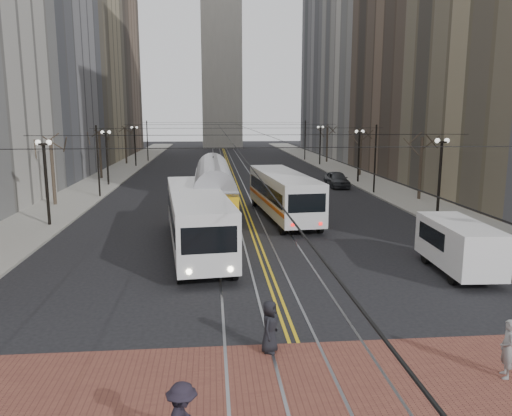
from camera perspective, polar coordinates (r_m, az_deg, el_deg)
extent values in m
plane|color=black|center=(18.13, 3.83, -13.82)|extent=(260.00, 260.00, 0.00)
cube|color=gray|center=(62.97, -16.42, 3.39)|extent=(5.00, 140.00, 0.15)
cube|color=gray|center=(64.22, 10.89, 3.76)|extent=(5.00, 140.00, 0.15)
cube|color=brown|center=(14.63, 6.41, -20.22)|extent=(25.00, 6.00, 0.01)
cube|color=gray|center=(61.81, -2.63, 3.62)|extent=(4.80, 130.00, 0.02)
cube|color=gold|center=(61.81, -2.63, 3.62)|extent=(0.42, 130.00, 0.01)
cube|color=slate|center=(67.04, -26.32, 17.69)|extent=(16.00, 20.00, 34.00)
cube|color=brown|center=(105.57, -18.40, 16.87)|extent=(16.00, 20.00, 40.00)
cube|color=brown|center=(69.02, 20.01, 17.89)|extent=(16.00, 20.00, 34.00)
cube|color=slate|center=(106.84, 10.68, 17.13)|extent=(16.00, 20.00, 40.00)
cube|color=#B2AFA5|center=(120.10, -4.03, 20.39)|extent=(9.00, 9.00, 56.00)
cylinder|color=black|center=(36.34, -22.80, 2.35)|extent=(0.20, 0.20, 5.60)
cylinder|color=black|center=(55.61, -16.64, 5.31)|extent=(0.20, 0.20, 5.60)
cylinder|color=black|center=(75.27, -13.65, 6.72)|extent=(0.20, 0.20, 5.60)
cylinder|color=black|center=(38.28, 20.23, 2.90)|extent=(0.20, 0.20, 5.60)
cylinder|color=black|center=(56.90, 11.65, 5.64)|extent=(0.20, 0.20, 5.60)
cylinder|color=black|center=(76.22, 7.33, 6.97)|extent=(0.20, 0.20, 5.60)
cylinder|color=#382D23|center=(44.52, -22.19, 3.76)|extent=(0.28, 0.28, 5.60)
cylinder|color=#382D23|center=(61.88, -17.37, 5.76)|extent=(0.28, 0.28, 5.60)
cylinder|color=#382D23|center=(79.52, -14.66, 6.86)|extent=(0.28, 0.28, 5.60)
cylinder|color=#382D23|center=(46.34, 18.28, 4.25)|extent=(0.28, 0.28, 5.60)
cylinder|color=#382D23|center=(63.20, 11.84, 6.11)|extent=(0.28, 0.28, 5.60)
cylinder|color=#382D23|center=(80.56, 8.12, 7.14)|extent=(0.28, 0.28, 5.60)
cylinder|color=black|center=(61.33, -4.10, 9.17)|extent=(0.03, 120.00, 0.03)
cylinder|color=black|center=(61.46, -1.26, 9.19)|extent=(0.03, 120.00, 0.03)
cylinder|color=black|center=(47.61, -17.61, 5.04)|extent=(0.16, 0.16, 6.60)
cylinder|color=black|center=(83.04, -12.31, 7.45)|extent=(0.16, 0.16, 6.60)
cylinder|color=black|center=(49.02, 13.45, 5.39)|extent=(0.16, 0.16, 6.60)
cylinder|color=black|center=(83.86, 5.62, 7.67)|extent=(0.16, 0.16, 6.60)
cube|color=silver|center=(27.98, -6.76, -1.47)|extent=(4.21, 13.67, 3.36)
cube|color=yellow|center=(35.50, -4.82, 1.14)|extent=(2.78, 14.34, 3.37)
cube|color=silver|center=(36.59, 3.10, 1.40)|extent=(3.87, 12.89, 3.31)
cube|color=white|center=(25.72, 22.13, -4.26)|extent=(2.42, 5.71, 2.48)
imported|color=#383B3F|center=(53.26, 9.23, 3.26)|extent=(2.01, 4.88, 1.66)
imported|color=#B6B7BE|center=(51.20, 3.32, 3.06)|extent=(1.95, 4.93, 1.60)
imported|color=black|center=(16.31, 1.59, -13.37)|extent=(0.83, 0.98, 1.71)
imported|color=gray|center=(16.52, 26.80, -14.15)|extent=(0.57, 0.73, 1.75)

